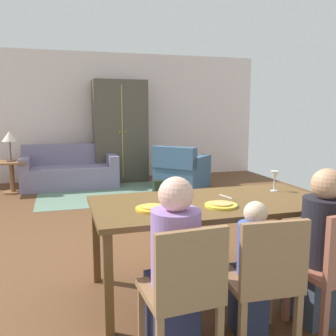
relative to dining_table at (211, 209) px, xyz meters
name	(u,v)px	position (x,y,z in m)	size (l,w,h in m)	color
ground_plane	(151,221)	(-0.02, 2.01, -0.70)	(6.63, 6.74, 0.02)	brown
back_wall	(113,117)	(-0.02, 5.43, 0.66)	(6.63, 0.10, 2.70)	silver
dining_table	(211,209)	(0.00, 0.00, 0.00)	(1.92, 0.95, 0.76)	brown
plate_near_man	(152,209)	(-0.53, -0.12, 0.08)	(0.25, 0.25, 0.02)	yellow
pizza_near_man	(152,207)	(-0.53, -0.12, 0.09)	(0.17, 0.17, 0.01)	gold
plate_near_child	(221,205)	(0.00, -0.18, 0.08)	(0.25, 0.25, 0.02)	yellow
pizza_near_child	(221,203)	(0.00, -0.18, 0.09)	(0.17, 0.17, 0.01)	tan
wine_glass	(274,177)	(0.69, 0.18, 0.20)	(0.07, 0.07, 0.19)	silver
fork	(180,205)	(-0.29, -0.05, 0.07)	(0.02, 0.15, 0.01)	silver
knife	(226,196)	(0.17, 0.10, 0.07)	(0.01, 0.17, 0.01)	silver
dining_chair_man	(184,288)	(-0.52, -0.83, -0.20)	(0.45, 0.45, 0.87)	olive
person_man	(174,271)	(-0.53, -0.66, -0.18)	(0.30, 0.41, 1.11)	navy
dining_chair_child	(264,276)	(-0.01, -0.83, -0.20)	(0.45, 0.45, 0.87)	#8E6340
person_child	(251,273)	(0.00, -0.66, -0.26)	(0.22, 0.29, 0.92)	#2B3552
person_woman	(319,253)	(0.52, -0.66, -0.18)	(0.30, 0.41, 1.11)	#3A4354
area_rug	(113,194)	(-0.29, 3.79, -0.69)	(2.60, 1.80, 0.01)	slate
couch	(70,171)	(-0.99, 4.64, -0.39)	(1.79, 0.86, 0.82)	slate
armchair	(181,171)	(1.06, 3.95, -0.37)	(1.21, 1.21, 0.82)	#3C5B7C
armoire	(120,131)	(0.07, 5.04, 0.36)	(1.10, 0.59, 2.10)	#4C4638
side_table	(12,172)	(-2.02, 4.39, -0.32)	(0.56, 0.56, 0.58)	brown
table_lamp	(10,137)	(-2.02, 4.39, 0.32)	(0.26, 0.26, 0.54)	brown
handbag	(162,187)	(0.55, 3.49, -0.56)	(0.32, 0.16, 0.26)	black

